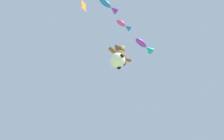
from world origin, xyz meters
TOP-DOWN VIEW (x-y plane):
  - teddy_bear_kite at (1.89, 3.30)m, footprint 2.05×0.90m
  - soccer_ball_kite at (1.44, 3.08)m, footprint 1.16×1.15m
  - fish_kite_violet at (4.99, 3.07)m, footprint 2.22×0.81m
  - fish_kite_magenta at (1.96, 2.51)m, footprint 1.47×0.55m
  - fish_kite_cobalt at (-0.19, 1.80)m, footprint 1.78×0.59m
  - diamond_kite at (-1.92, 3.27)m, footprint 0.92×0.69m

SIDE VIEW (x-z plane):
  - soccer_ball_kite at x=1.44m, z-range 10.92..11.99m
  - teddy_bear_kite at x=1.89m, z-range 11.89..13.98m
  - fish_kite_cobalt at x=-0.19m, z-range 16.39..16.96m
  - fish_kite_magenta at x=1.96m, z-range 16.75..17.28m
  - fish_kite_violet at x=4.99m, z-range 16.73..17.43m
  - diamond_kite at x=-1.92m, z-range 15.90..18.49m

